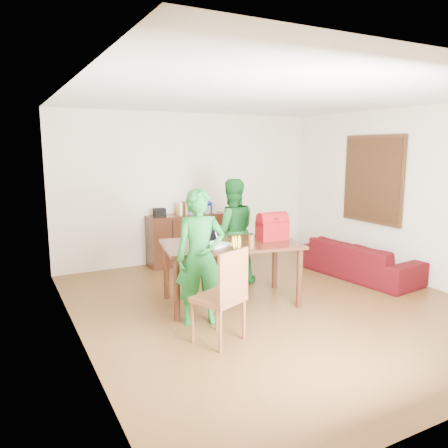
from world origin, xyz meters
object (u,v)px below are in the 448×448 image
laptop (217,242)px  table (231,251)px  person_far (232,231)px  red_bag (272,229)px  sofa (359,259)px  chair (220,315)px  person_near (200,257)px  bottle (251,241)px

laptop → table: bearing=-8.7°
table → laptop: (-0.25, -0.07, 0.16)m
person_far → red_bag: (0.13, -0.91, 0.17)m
person_far → sofa: person_far is taller
chair → sofa: chair is taller
person_near → person_far: 1.66m
chair → red_bag: (1.28, 0.90, 0.68)m
bottle → red_bag: size_ratio=0.48×
table → bottle: 0.46m
person_far → sofa: size_ratio=0.82×
chair → person_near: person_near is taller
chair → sofa: bearing=-4.0°
laptop → chair: bearing=-139.0°
chair → person_near: 0.76m
laptop → red_bag: size_ratio=1.07×
bottle → table: bearing=98.8°
person_far → laptop: person_far is taller
bottle → sofa: (2.37, 0.51, -0.64)m
table → chair: 1.28m
chair → bottle: bearing=14.8°
bottle → red_bag: bearing=30.8°
red_bag → sofa: size_ratio=0.21×
table → laptop: size_ratio=4.49×
table → person_near: 0.78m
person_near → person_far: person_far is taller
chair → laptop: laptop is taller
bottle → red_bag: red_bag is taller
person_near → sofa: size_ratio=0.82×
table → bottle: (0.06, -0.41, 0.21)m
bottle → sofa: bearing=12.1°
red_bag → sofa: 1.98m
table → laptop: 0.30m
person_near → person_far: size_ratio=1.00×
chair → person_far: 2.20m
person_far → red_bag: size_ratio=3.98×
person_near → sofa: (3.08, 0.52, -0.52)m
chair → red_bag: bearing=12.0°
sofa → laptop: bearing=87.2°
person_near → bottle: person_near is taller
table → sofa: 2.47m
person_far → sofa: (1.98, -0.71, -0.52)m
person_far → red_bag: 0.93m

